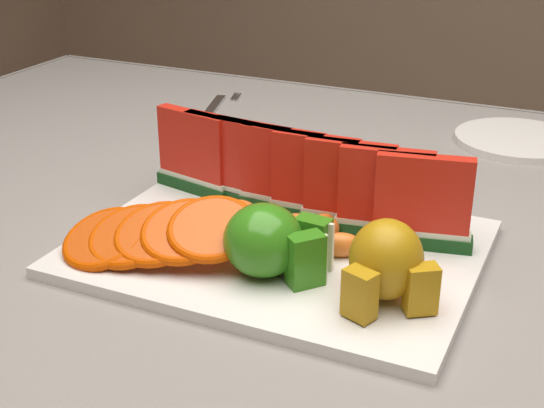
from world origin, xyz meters
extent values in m
cube|color=#503A19|center=(0.00, 0.00, 0.73)|extent=(1.40, 0.90, 0.03)
cube|color=#503A19|center=(-0.64, 0.39, 0.36)|extent=(0.06, 0.06, 0.72)
cube|color=slate|center=(0.00, 0.00, 0.75)|extent=(1.52, 1.02, 0.01)
cube|color=slate|center=(0.00, 0.51, 0.66)|extent=(1.52, 0.01, 0.20)
cube|color=silver|center=(0.00, -0.11, 0.76)|extent=(0.40, 0.30, 0.01)
ellipsoid|color=#287C0F|center=(0.02, -0.17, 0.80)|extent=(0.10, 0.10, 0.07)
cube|color=#287C0F|center=(0.06, -0.17, 0.80)|extent=(0.04, 0.04, 0.05)
cube|color=beige|center=(0.07, -0.17, 0.80)|extent=(0.02, 0.03, 0.05)
cube|color=#287C0F|center=(0.05, -0.14, 0.80)|extent=(0.03, 0.02, 0.05)
cube|color=beige|center=(0.06, -0.14, 0.80)|extent=(0.03, 0.01, 0.05)
ellipsoid|color=#98550E|center=(0.13, -0.17, 0.81)|extent=(0.07, 0.07, 0.07)
cube|color=#98550E|center=(0.12, -0.21, 0.79)|extent=(0.03, 0.03, 0.04)
cube|color=#98550E|center=(0.17, -0.18, 0.79)|extent=(0.03, 0.03, 0.04)
cylinder|color=silver|center=(0.18, 0.35, 0.76)|extent=(0.22, 0.22, 0.01)
cube|color=silver|center=(-0.30, 0.29, 0.76)|extent=(0.06, 0.17, 0.00)
cube|color=silver|center=(-0.30, 0.38, 0.76)|extent=(0.01, 0.04, 0.00)
cube|color=silver|center=(-0.30, 0.38, 0.76)|extent=(0.01, 0.04, 0.00)
cube|color=silver|center=(-0.29, 0.38, 0.76)|extent=(0.01, 0.04, 0.00)
cube|color=#09390A|center=(-0.14, -0.02, 0.78)|extent=(0.11, 0.04, 0.01)
cube|color=silver|center=(-0.14, -0.02, 0.79)|extent=(0.10, 0.04, 0.01)
cube|color=red|center=(-0.14, -0.02, 0.83)|extent=(0.10, 0.04, 0.08)
cube|color=#09390A|center=(-0.10, -0.03, 0.78)|extent=(0.11, 0.04, 0.01)
cube|color=silver|center=(-0.10, -0.03, 0.79)|extent=(0.10, 0.03, 0.01)
cube|color=red|center=(-0.10, -0.03, 0.83)|extent=(0.10, 0.03, 0.08)
cube|color=#09390A|center=(-0.06, -0.03, 0.78)|extent=(0.11, 0.03, 0.01)
cube|color=silver|center=(-0.06, -0.03, 0.79)|extent=(0.10, 0.03, 0.01)
cube|color=red|center=(-0.06, -0.03, 0.83)|extent=(0.10, 0.02, 0.08)
cube|color=#09390A|center=(-0.02, -0.04, 0.78)|extent=(0.11, 0.02, 0.01)
cube|color=silver|center=(-0.02, -0.04, 0.79)|extent=(0.10, 0.02, 0.01)
cube|color=red|center=(-0.02, -0.04, 0.83)|extent=(0.10, 0.02, 0.08)
cube|color=#09390A|center=(0.02, -0.04, 0.78)|extent=(0.11, 0.02, 0.01)
cube|color=silver|center=(0.02, -0.04, 0.79)|extent=(0.10, 0.02, 0.01)
cube|color=red|center=(0.02, -0.04, 0.83)|extent=(0.10, 0.02, 0.08)
cube|color=#09390A|center=(0.06, -0.05, 0.78)|extent=(0.11, 0.03, 0.01)
cube|color=silver|center=(0.06, -0.05, 0.79)|extent=(0.10, 0.03, 0.01)
cube|color=red|center=(0.06, -0.05, 0.83)|extent=(0.10, 0.02, 0.08)
cube|color=#09390A|center=(0.10, -0.05, 0.78)|extent=(0.11, 0.04, 0.01)
cube|color=silver|center=(0.10, -0.05, 0.79)|extent=(0.10, 0.03, 0.01)
cube|color=red|center=(0.10, -0.05, 0.83)|extent=(0.10, 0.03, 0.08)
cube|color=#09390A|center=(0.14, -0.05, 0.78)|extent=(0.11, 0.04, 0.01)
cube|color=silver|center=(0.14, -0.05, 0.79)|extent=(0.10, 0.04, 0.01)
cube|color=red|center=(0.14, -0.05, 0.83)|extent=(0.10, 0.04, 0.08)
cylinder|color=#E04304|center=(-0.14, -0.20, 0.79)|extent=(0.09, 0.09, 0.04)
torus|color=#C25400|center=(-0.14, -0.20, 0.79)|extent=(0.11, 0.10, 0.04)
cylinder|color=#E04304|center=(-0.12, -0.19, 0.79)|extent=(0.09, 0.08, 0.04)
torus|color=#C25400|center=(-0.12, -0.19, 0.79)|extent=(0.10, 0.09, 0.04)
cylinder|color=#E04304|center=(-0.09, -0.18, 0.80)|extent=(0.08, 0.08, 0.04)
torus|color=#C25400|center=(-0.09, -0.18, 0.80)|extent=(0.09, 0.09, 0.04)
cylinder|color=#E04304|center=(-0.07, -0.17, 0.80)|extent=(0.09, 0.09, 0.04)
torus|color=#C25400|center=(-0.07, -0.17, 0.80)|extent=(0.10, 0.10, 0.04)
cylinder|color=#E04304|center=(-0.04, -0.17, 0.80)|extent=(0.10, 0.10, 0.04)
torus|color=#C25400|center=(-0.04, -0.17, 0.80)|extent=(0.11, 0.11, 0.04)
cylinder|color=#E04304|center=(-0.10, 0.02, 0.78)|extent=(0.07, 0.07, 0.03)
torus|color=#C25400|center=(-0.10, 0.02, 0.78)|extent=(0.08, 0.08, 0.03)
cylinder|color=#E04304|center=(-0.06, 0.02, 0.79)|extent=(0.07, 0.07, 0.03)
torus|color=#C25400|center=(-0.06, 0.02, 0.79)|extent=(0.08, 0.08, 0.03)
cylinder|color=#E04304|center=(-0.01, 0.02, 0.79)|extent=(0.08, 0.08, 0.03)
torus|color=#C25400|center=(-0.01, 0.02, 0.79)|extent=(0.09, 0.09, 0.03)
cylinder|color=#E04304|center=(0.04, 0.02, 0.79)|extent=(0.08, 0.08, 0.03)
torus|color=#C25400|center=(0.04, 0.02, 0.79)|extent=(0.09, 0.09, 0.03)
ellipsoid|color=#FE6606|center=(-0.07, -0.09, 0.78)|extent=(0.05, 0.04, 0.03)
ellipsoid|color=#FE6606|center=(-0.06, -0.08, 0.78)|extent=(0.05, 0.04, 0.03)
ellipsoid|color=#FE6606|center=(-0.03, -0.08, 0.78)|extent=(0.04, 0.05, 0.03)
ellipsoid|color=#FE6606|center=(-0.01, -0.10, 0.78)|extent=(0.05, 0.04, 0.03)
ellipsoid|color=#FE6606|center=(0.01, -0.08, 0.78)|extent=(0.05, 0.03, 0.03)
ellipsoid|color=#FE6606|center=(0.04, -0.07, 0.78)|extent=(0.03, 0.04, 0.03)
ellipsoid|color=#FE6606|center=(0.05, -0.08, 0.78)|extent=(0.02, 0.04, 0.03)
ellipsoid|color=#FE6606|center=(0.07, -0.11, 0.78)|extent=(0.05, 0.04, 0.03)
ellipsoid|color=#FE6606|center=(0.09, -0.09, 0.78)|extent=(0.04, 0.05, 0.03)
ellipsoid|color=#FE6606|center=(0.12, -0.07, 0.78)|extent=(0.04, 0.02, 0.03)
camera|label=1|loc=(0.29, -0.74, 1.13)|focal=50.00mm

